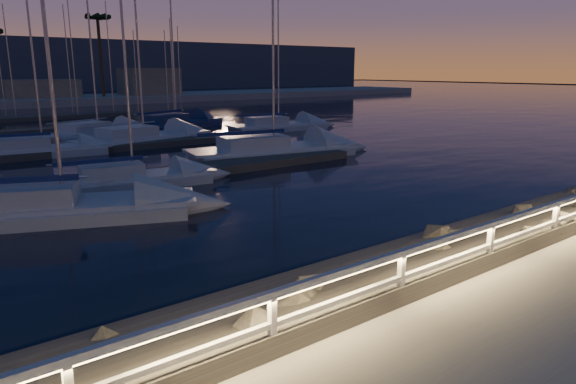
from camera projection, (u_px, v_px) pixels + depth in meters
name	position (u px, v px, depth m)	size (l,w,h in m)	color
ground	(462.00, 277.00, 11.00)	(400.00, 400.00, 0.00)	#AFAA9E
harbor_water	(67.00, 148.00, 35.34)	(400.00, 440.00, 0.60)	black
guard_rail	(463.00, 243.00, 10.78)	(44.11, 0.12, 1.06)	white
floating_docks	(61.00, 138.00, 36.19)	(22.00, 36.00, 0.40)	#524B44
palm_right	(98.00, 21.00, 73.48)	(3.00, 3.00, 12.20)	brown
sailboat_b	(129.00, 178.00, 21.97)	(7.16, 3.01, 11.84)	silver
sailboat_c	(56.00, 206.00, 17.26)	(8.92, 5.56, 14.72)	silver
sailboat_d	(269.00, 149.00, 29.42)	(10.33, 4.73, 16.88)	silver
sailboat_f	(39.00, 149.00, 29.65)	(7.64, 3.36, 12.60)	silver
sailboat_g	(96.00, 132.00, 37.59)	(8.81, 5.47, 14.54)	silver
sailboat_h	(141.00, 138.00, 34.44)	(9.93, 4.69, 16.21)	silver
sailboat_k	(174.00, 123.00, 43.46)	(9.67, 5.73, 15.89)	navy
sailboat_l	(276.00, 125.00, 42.49)	(8.96, 3.65, 14.73)	silver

